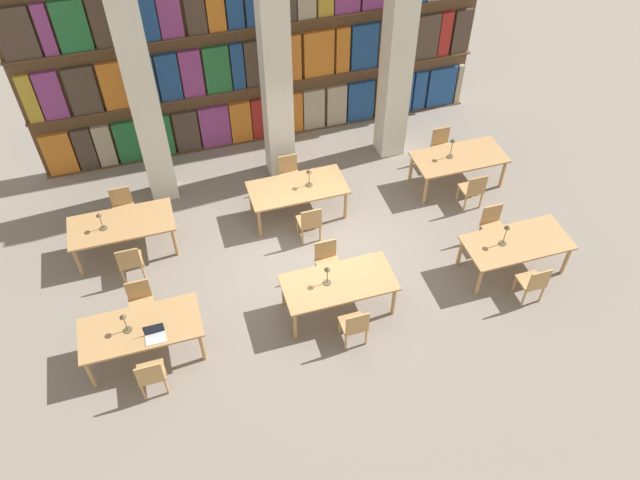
% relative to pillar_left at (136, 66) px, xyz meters
% --- Properties ---
extents(ground_plane, '(40.00, 40.00, 0.00)m').
position_rel_pillar_left_xyz_m(ground_plane, '(2.54, -2.81, -3.00)').
color(ground_plane, gray).
extents(bookshelf_bank, '(9.89, 0.35, 5.50)m').
position_rel_pillar_left_xyz_m(bookshelf_bank, '(2.54, 1.32, -0.32)').
color(bookshelf_bank, brown).
rests_on(bookshelf_bank, ground_plane).
extents(pillar_left, '(0.54, 0.54, 6.00)m').
position_rel_pillar_left_xyz_m(pillar_left, '(0.00, 0.00, 0.00)').
color(pillar_left, silver).
rests_on(pillar_left, ground_plane).
extents(pillar_center, '(0.54, 0.54, 6.00)m').
position_rel_pillar_left_xyz_m(pillar_center, '(2.54, 0.00, 0.00)').
color(pillar_center, silver).
rests_on(pillar_center, ground_plane).
extents(pillar_right, '(0.54, 0.54, 6.00)m').
position_rel_pillar_left_xyz_m(pillar_right, '(5.07, 0.00, 0.00)').
color(pillar_right, silver).
rests_on(pillar_right, ground_plane).
extents(reading_table_0, '(1.93, 0.92, 0.73)m').
position_rel_pillar_left_xyz_m(reading_table_0, '(-0.79, -4.00, -2.35)').
color(reading_table_0, tan).
rests_on(reading_table_0, ground_plane).
extents(chair_0, '(0.42, 0.40, 0.86)m').
position_rel_pillar_left_xyz_m(chair_0, '(-0.75, -4.75, -2.54)').
color(chair_0, tan).
rests_on(chair_0, ground_plane).
extents(chair_1, '(0.42, 0.40, 0.86)m').
position_rel_pillar_left_xyz_m(chair_1, '(-0.75, -3.26, -2.54)').
color(chair_1, tan).
rests_on(chair_1, ground_plane).
extents(desk_lamp_0, '(0.14, 0.14, 0.41)m').
position_rel_pillar_left_xyz_m(desk_lamp_0, '(-0.98, -4.01, -2.00)').
color(desk_lamp_0, brown).
rests_on(desk_lamp_0, reading_table_0).
extents(laptop, '(0.32, 0.22, 0.21)m').
position_rel_pillar_left_xyz_m(laptop, '(-0.57, -4.27, -2.23)').
color(laptop, silver).
rests_on(laptop, reading_table_0).
extents(reading_table_1, '(1.93, 0.92, 0.73)m').
position_rel_pillar_left_xyz_m(reading_table_1, '(2.53, -4.04, -2.35)').
color(reading_table_1, tan).
rests_on(reading_table_1, ground_plane).
extents(chair_2, '(0.42, 0.40, 0.86)m').
position_rel_pillar_left_xyz_m(chair_2, '(2.57, -4.78, -2.54)').
color(chair_2, tan).
rests_on(chair_2, ground_plane).
extents(chair_3, '(0.42, 0.40, 0.86)m').
position_rel_pillar_left_xyz_m(chair_3, '(2.57, -3.30, -2.54)').
color(chair_3, tan).
rests_on(chair_3, ground_plane).
extents(desk_lamp_1, '(0.14, 0.14, 0.40)m').
position_rel_pillar_left_xyz_m(desk_lamp_1, '(2.34, -4.00, -2.00)').
color(desk_lamp_1, brown).
rests_on(desk_lamp_1, reading_table_1).
extents(reading_table_2, '(1.93, 0.92, 0.73)m').
position_rel_pillar_left_xyz_m(reading_table_2, '(5.91, -4.09, -2.35)').
color(reading_table_2, tan).
rests_on(reading_table_2, ground_plane).
extents(chair_4, '(0.42, 0.40, 0.86)m').
position_rel_pillar_left_xyz_m(chair_4, '(5.86, -4.83, -2.54)').
color(chair_4, tan).
rests_on(chair_4, ground_plane).
extents(chair_5, '(0.42, 0.40, 0.86)m').
position_rel_pillar_left_xyz_m(chair_5, '(5.86, -3.34, -2.54)').
color(chair_5, tan).
rests_on(chair_5, ground_plane).
extents(desk_lamp_2, '(0.14, 0.14, 0.46)m').
position_rel_pillar_left_xyz_m(desk_lamp_2, '(5.62, -4.05, -1.96)').
color(desk_lamp_2, brown).
rests_on(desk_lamp_2, reading_table_2).
extents(reading_table_3, '(1.93, 0.92, 0.73)m').
position_rel_pillar_left_xyz_m(reading_table_3, '(-0.89, -1.50, -2.35)').
color(reading_table_3, tan).
rests_on(reading_table_3, ground_plane).
extents(chair_6, '(0.42, 0.40, 0.86)m').
position_rel_pillar_left_xyz_m(chair_6, '(-0.85, -2.25, -2.54)').
color(chair_6, tan).
rests_on(chair_6, ground_plane).
extents(chair_7, '(0.42, 0.40, 0.86)m').
position_rel_pillar_left_xyz_m(chair_7, '(-0.85, -0.76, -2.54)').
color(chair_7, tan).
rests_on(chair_7, ground_plane).
extents(desk_lamp_3, '(0.14, 0.14, 0.39)m').
position_rel_pillar_left_xyz_m(desk_lamp_3, '(-1.20, -1.55, -2.01)').
color(desk_lamp_3, brown).
rests_on(desk_lamp_3, reading_table_3).
extents(reading_table_4, '(1.93, 0.92, 0.73)m').
position_rel_pillar_left_xyz_m(reading_table_4, '(2.52, -1.48, -2.35)').
color(reading_table_4, tan).
rests_on(reading_table_4, ground_plane).
extents(chair_8, '(0.42, 0.40, 0.86)m').
position_rel_pillar_left_xyz_m(chair_8, '(2.55, -2.22, -2.54)').
color(chair_8, tan).
rests_on(chair_8, ground_plane).
extents(chair_9, '(0.42, 0.40, 0.86)m').
position_rel_pillar_left_xyz_m(chair_9, '(2.55, -0.74, -2.54)').
color(chair_9, tan).
rests_on(chair_9, ground_plane).
extents(desk_lamp_4, '(0.14, 0.14, 0.40)m').
position_rel_pillar_left_xyz_m(desk_lamp_4, '(2.76, -1.50, -2.00)').
color(desk_lamp_4, brown).
rests_on(desk_lamp_4, reading_table_4).
extents(reading_table_5, '(1.93, 0.92, 0.73)m').
position_rel_pillar_left_xyz_m(reading_table_5, '(6.00, -1.54, -2.35)').
color(reading_table_5, tan).
rests_on(reading_table_5, ground_plane).
extents(chair_10, '(0.42, 0.40, 0.86)m').
position_rel_pillar_left_xyz_m(chair_10, '(5.98, -2.28, -2.54)').
color(chair_10, tan).
rests_on(chair_10, ground_plane).
extents(chair_11, '(0.42, 0.40, 0.86)m').
position_rel_pillar_left_xyz_m(chair_11, '(5.98, -0.80, -2.54)').
color(chair_11, tan).
rests_on(chair_11, ground_plane).
extents(desk_lamp_5, '(0.14, 0.14, 0.46)m').
position_rel_pillar_left_xyz_m(desk_lamp_5, '(5.80, -1.49, -1.96)').
color(desk_lamp_5, brown).
rests_on(desk_lamp_5, reading_table_5).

